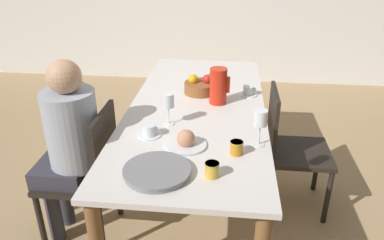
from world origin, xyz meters
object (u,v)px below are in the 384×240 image
Objects in this scene: bread_plate at (186,141)px; jam_jar_red at (237,147)px; chair_person_side at (88,172)px; teacup_near_person at (150,131)px; person_seated at (68,139)px; serving_tray at (157,171)px; red_pitcher at (218,86)px; teacup_across at (249,91)px; wine_glass_juice at (260,120)px; wine_glass_water at (168,102)px; jam_jar_amber at (212,169)px; chair_opposite at (289,147)px; fruit_bowl at (200,86)px.

jam_jar_red is at bearing -11.18° from bread_plate.
chair_person_side is 6.82× the size of teacup_near_person.
person_seated reaches higher than serving_tray.
person_seated is at bearing 177.40° from teacup_near_person.
red_pitcher is 0.28m from teacup_across.
wine_glass_juice is at bearing -3.70° from teacup_near_person.
wine_glass_water reaches higher than teacup_near_person.
wine_glass_water is at bearing 159.31° from wine_glass_juice.
teacup_across is at bearing 37.88° from red_pitcher.
person_seated is 3.68× the size of serving_tray.
jam_jar_amber is at bearing -44.17° from teacup_near_person.
chair_opposite reaches higher than serving_tray.
person_seated is 0.99m from red_pitcher.
fruit_bowl is at bearing 107.42° from jam_jar_red.
serving_tray is at bearing -148.94° from jam_jar_red.
red_pitcher reaches higher than serving_tray.
person_seated is at bearing -150.57° from red_pitcher.
wine_glass_juice is at bearing -93.90° from chair_person_side.
red_pitcher is 0.86m from jam_jar_amber.
person_seated is 5.84× the size of wine_glass_juice.
fruit_bowl reaches higher than jam_jar_red.
wine_glass_water is at bearing 62.19° from teacup_near_person.
jam_jar_red is at bearing -99.76° from person_seated.
jam_jar_amber is at bearing -89.30° from red_pitcher.
person_seated is at bearing 176.79° from wine_glass_juice.
chair_opposite is 0.93m from wine_glass_water.
jam_jar_amber is at bearing -117.91° from jam_jar_red.
chair_opposite is 3.64× the size of red_pitcher.
person_seated reaches higher than chair_person_side.
teacup_near_person is 0.70m from fruit_bowl.
serving_tray is at bearing -73.03° from teacup_near_person.
wine_glass_water is at bearing -128.55° from red_pitcher.
chair_person_side is 0.24m from person_seated.
fruit_bowl is at bearing -44.56° from chair_person_side.
red_pitcher reaches higher than chair_person_side.
chair_person_side is 0.72m from serving_tray.
person_seated is 0.72m from serving_tray.
teacup_near_person is 0.57× the size of fruit_bowl.
chair_opposite reaches higher than bread_plate.
wine_glass_water is (-0.27, -0.34, 0.02)m from red_pitcher.
red_pitcher is at bearing 100.78° from jam_jar_red.
chair_opposite is 3.90× the size of fruit_bowl.
wine_glass_juice is 1.58× the size of teacup_near_person.
wine_glass_water reaches higher than fruit_bowl.
serving_tray is (0.51, -0.39, 0.30)m from chair_person_side.
red_pitcher reaches higher than jam_jar_amber.
jam_jar_amber is at bearing -60.06° from bread_plate.
chair_person_side reaches higher than serving_tray.
serving_tray is (-0.24, -0.86, -0.11)m from red_pitcher.
person_seated reaches higher than jam_jar_amber.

